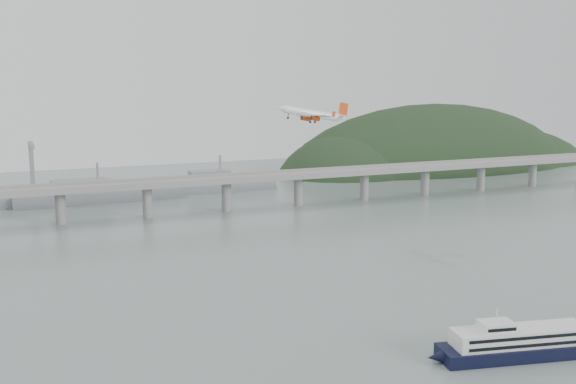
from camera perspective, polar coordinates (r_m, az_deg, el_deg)
name	(u,v)px	position (r m, az deg, el deg)	size (l,w,h in m)	color
ground	(349,316)	(243.51, 5.22, -10.38)	(900.00, 900.00, 0.00)	slate
bridge	(194,186)	(420.36, -8.00, 0.54)	(800.00, 22.00, 23.90)	gray
headland	(445,185)	(671.05, 13.12, 0.54)	(365.00, 155.00, 156.00)	black
ferry	(520,343)	(219.38, 19.03, -12.00)	(81.70, 27.03, 15.56)	black
airliner	(314,114)	(313.16, 2.18, 6.60)	(36.70, 33.16, 9.67)	white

